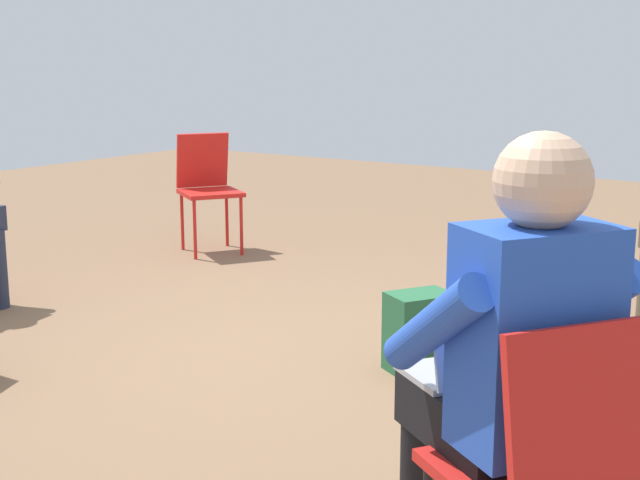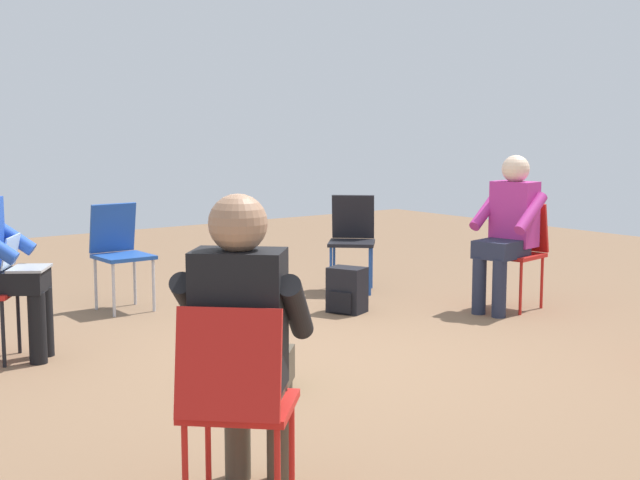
{
  "view_description": "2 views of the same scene",
  "coord_description": "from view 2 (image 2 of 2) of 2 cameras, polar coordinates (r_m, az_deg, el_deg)",
  "views": [
    {
      "loc": [
        2.34,
        -3.18,
        1.4
      ],
      "look_at": [
        0.25,
        -0.1,
        0.63
      ],
      "focal_mm": 50.0,
      "sensor_mm": 36.0,
      "label": 1
    },
    {
      "loc": [
        3.3,
        4.34,
        1.5
      ],
      "look_at": [
        -0.17,
        -0.21,
        0.74
      ],
      "focal_mm": 50.0,
      "sensor_mm": 36.0,
      "label": 2
    }
  ],
  "objects": [
    {
      "name": "chair_northeast",
      "position": [
        3.34,
        -5.41,
        -9.95
      ],
      "size": [
        0.58,
        0.58,
        0.85
      ],
      "rotation": [
        0.0,
        0.0,
        2.37
      ],
      "color": "red",
      "rests_on": "ground"
    },
    {
      "name": "person_in_magenta",
      "position": [
        7.2,
        11.95,
        0.98
      ],
      "size": [
        0.56,
        0.55,
        1.24
      ],
      "rotation": [
        0.0,
        0.0,
        -1.38
      ],
      "color": "#23283D",
      "rests_on": "ground"
    },
    {
      "name": "backpack_by_empty_chair",
      "position": [
        7.06,
        1.75,
        -3.39
      ],
      "size": [
        0.31,
        0.34,
        0.36
      ],
      "rotation": [
        0.0,
        0.0,
        5.1
      ],
      "color": "black",
      "rests_on": "ground"
    },
    {
      "name": "chair_west",
      "position": [
        7.37,
        12.56,
        -0.44
      ],
      "size": [
        0.5,
        0.47,
        0.85
      ],
      "rotation": [
        0.0,
        0.0,
        -1.38
      ],
      "color": "red",
      "rests_on": "ground"
    },
    {
      "name": "ground_plane",
      "position": [
        5.65,
        -0.07,
        -7.81
      ],
      "size": [
        14.2,
        14.2,
        0.0
      ],
      "primitive_type": "plane",
      "color": "brown"
    },
    {
      "name": "backpack_near_laptop_user",
      "position": [
        5.11,
        -3.43,
        -7.66
      ],
      "size": [
        0.32,
        0.34,
        0.36
      ],
      "rotation": [
        0.0,
        0.0,
        1.04
      ],
      "color": "#235B38",
      "rests_on": "ground"
    },
    {
      "name": "person_in_black",
      "position": [
        3.44,
        -4.86,
        -5.98
      ],
      "size": [
        0.63,
        0.63,
        1.24
      ],
      "rotation": [
        0.0,
        0.0,
        2.37
      ],
      "color": "#4C4233",
      "rests_on": "ground"
    },
    {
      "name": "chair_southwest",
      "position": [
        7.95,
        2.07,
        0.3
      ],
      "size": [
        0.58,
        0.59,
        0.85
      ],
      "rotation": [
        0.0,
        0.0,
        -0.75
      ],
      "color": "black",
      "rests_on": "ground"
    },
    {
      "name": "chair_south",
      "position": [
        7.3,
        -12.71,
        -0.52
      ],
      "size": [
        0.4,
        0.44,
        0.85
      ],
      "rotation": [
        0.0,
        0.0,
        -0.0
      ],
      "color": "#1E4799",
      "rests_on": "ground"
    }
  ]
}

